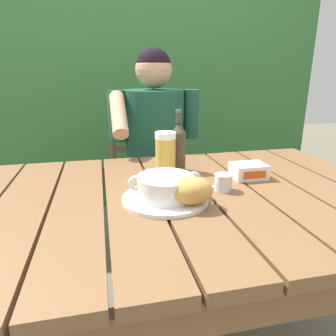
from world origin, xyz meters
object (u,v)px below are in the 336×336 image
(beer_bottle, at_px, (178,146))
(soup_bowl, at_px, (165,186))
(serving_plate, at_px, (165,198))
(water_glass_small, at_px, (223,183))
(butter_tub, at_px, (249,171))
(person_eating, at_px, (155,145))
(table_knife, at_px, (203,189))
(beer_glass, at_px, (165,155))
(bread_roll, at_px, (189,191))
(chair_near_diner, at_px, (151,176))

(beer_bottle, bearing_deg, soup_bowl, -111.93)
(serving_plate, bearing_deg, water_glass_small, 10.34)
(beer_bottle, bearing_deg, butter_tub, -31.29)
(person_eating, distance_m, butter_tub, 0.65)
(water_glass_small, distance_m, butter_tub, 0.17)
(person_eating, relative_size, table_knife, 7.91)
(soup_bowl, bearing_deg, serving_plate, 90.00)
(soup_bowl, bearing_deg, beer_glass, 77.74)
(serving_plate, distance_m, table_knife, 0.15)
(butter_tub, height_order, table_knife, butter_tub)
(soup_bowl, xyz_separation_m, bread_roll, (0.06, -0.07, 0.01))
(chair_near_diner, relative_size, water_glass_small, 16.72)
(chair_near_diner, bearing_deg, table_knife, -87.89)
(beer_glass, height_order, butter_tub, beer_glass)
(butter_tub, bearing_deg, chair_near_diner, 106.27)
(beer_glass, distance_m, table_knife, 0.20)
(chair_near_diner, distance_m, soup_bowl, 0.99)
(beer_glass, bearing_deg, soup_bowl, -102.26)
(person_eating, xyz_separation_m, soup_bowl, (-0.10, -0.74, 0.05))
(soup_bowl, bearing_deg, chair_near_diner, 83.54)
(serving_plate, bearing_deg, person_eating, 82.05)
(bread_roll, relative_size, butter_tub, 1.10)
(beer_glass, bearing_deg, serving_plate, -102.26)
(person_eating, relative_size, beer_glass, 7.21)
(soup_bowl, distance_m, table_knife, 0.16)
(bread_roll, distance_m, water_glass_small, 0.18)
(serving_plate, xyz_separation_m, table_knife, (0.14, 0.05, -0.00))
(bread_roll, relative_size, table_knife, 0.88)
(beer_glass, distance_m, butter_tub, 0.31)
(person_eating, distance_m, beer_bottle, 0.48)
(beer_glass, distance_m, water_glass_small, 0.24)
(bread_roll, relative_size, beer_bottle, 0.56)
(chair_near_diner, distance_m, butter_tub, 0.89)
(serving_plate, height_order, soup_bowl, soup_bowl)
(water_glass_small, xyz_separation_m, butter_tub, (0.14, 0.10, -0.00))
(bread_roll, height_order, beer_bottle, beer_bottle)
(person_eating, relative_size, beer_bottle, 5.06)
(beer_glass, height_order, table_knife, beer_glass)
(person_eating, relative_size, serving_plate, 4.62)
(soup_bowl, height_order, beer_glass, beer_glass)
(chair_near_diner, height_order, serving_plate, chair_near_diner)
(bread_roll, xyz_separation_m, beer_bottle, (0.05, 0.34, 0.05))
(table_knife, bearing_deg, person_eating, 92.95)
(bread_roll, relative_size, beer_glass, 0.80)
(person_eating, height_order, bread_roll, person_eating)
(bread_roll, distance_m, butter_tub, 0.35)
(serving_plate, xyz_separation_m, bread_roll, (0.06, -0.07, 0.05))
(serving_plate, distance_m, beer_glass, 0.23)
(serving_plate, xyz_separation_m, butter_tub, (0.34, 0.14, 0.02))
(serving_plate, bearing_deg, table_knife, 21.34)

